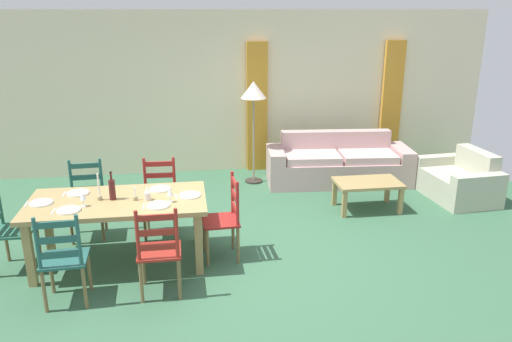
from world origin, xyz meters
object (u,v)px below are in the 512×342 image
Objects in this scene: dining_chair_far_left at (87,200)px; wine_glass_near_left at (83,196)px; dining_chair_head_east at (225,218)px; wine_bottle at (112,189)px; couch at (338,164)px; dining_chair_head_west at (9,228)px; dining_chair_near_left at (63,259)px; coffee_cup_primary at (148,196)px; dining_chair_far_right at (160,198)px; wine_glass_near_right at (170,192)px; standing_lamp at (254,96)px; coffee_table at (368,186)px; dining_table at (118,207)px; dining_chair_near_right at (159,251)px; armchair_upholstered at (461,182)px.

dining_chair_far_left is 5.96× the size of wine_glass_near_left.
dining_chair_head_east is 1.26m from wine_bottle.
couch is (3.51, 2.44, -0.57)m from wine_glass_near_left.
dining_chair_near_left is at bearing -47.43° from dining_chair_head_west.
dining_chair_far_right is at bearing 83.75° from coffee_cup_primary.
dining_chair_head_east is at bearing 24.97° from dining_chair_near_left.
wine_glass_near_left is at bearing -175.66° from dining_chair_head_east.
dining_chair_far_right is 0.41× the size of couch.
standing_lamp is (1.26, 2.64, 0.55)m from wine_glass_near_right.
wine_glass_near_left is (0.10, 0.63, 0.38)m from dining_chair_near_left.
dining_chair_near_left reaches higher than coffee_table.
dining_chair_head_east reaches higher than coffee_table.
dining_chair_head_west is 0.93m from wine_glass_near_left.
dining_table is 1.98× the size of dining_chair_far_left.
wine_bottle is at bearing 64.04° from dining_chair_near_left.
dining_chair_far_right is at bearing 59.84° from dining_table.
dining_chair_head_east reaches higher than wine_glass_near_left.
dining_chair_head_east is 5.96× the size of wine_glass_near_left.
wine_glass_near_left is at bearing -145.18° from couch.
coffee_cup_primary is 3.74m from couch.
dining_chair_near_right is at bearing -134.66° from dining_chair_head_east.
dining_chair_far_right reaches higher than wine_glass_near_left.
standing_lamp reaches higher than wine_glass_near_right.
dining_table is 21.11× the size of coffee_cup_primary.
dining_table is 0.40m from wine_glass_near_left.
wine_glass_near_right is at bearing -41.43° from dining_chair_far_left.
wine_glass_near_right is at bearing -5.87° from dining_chair_head_west.
dining_chair_head_east is 0.41× the size of couch.
standing_lamp is at bearing 172.24° from couch.
dining_chair_head_west reaches higher than wine_glass_near_left.
coffee_table is at bearing -170.69° from armchair_upholstered.
dining_chair_head_east is 0.89m from coffee_cup_primary.
wine_glass_near_right is 2.98m from standing_lamp.
dining_chair_near_right is 1.77m from dining_chair_far_left.
wine_glass_near_left is at bearing 179.44° from wine_glass_near_right.
wine_bottle is 4.00m from couch.
wine_bottle is (0.43, -0.75, 0.39)m from dining_chair_far_left.
coffee_cup_primary is (0.80, -0.82, 0.32)m from dining_chair_far_left.
dining_chair_far_left is 1.07× the size of coffee_table.
dining_chair_far_left is at bearing 99.33° from wine_glass_near_left.
coffee_cup_primary is at bearing 43.39° from dining_chair_near_left.
dining_chair_far_right is at bearing 135.02° from dining_chair_head_east.
coffee_table is 2.25m from standing_lamp.
wine_glass_near_left is at bearing -80.67° from dining_chair_far_left.
dining_chair_head_east is at bearing -1.41° from dining_chair_head_west.
dining_chair_far_left is (-0.93, 1.51, 0.00)m from dining_chair_near_right.
dining_chair_near_right is at bearing -58.12° from dining_table.
dining_chair_near_left is 0.59× the size of standing_lamp.
coffee_cup_primary is at bearing -10.70° from wine_bottle.
wine_bottle reaches higher than dining_chair_head_east.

